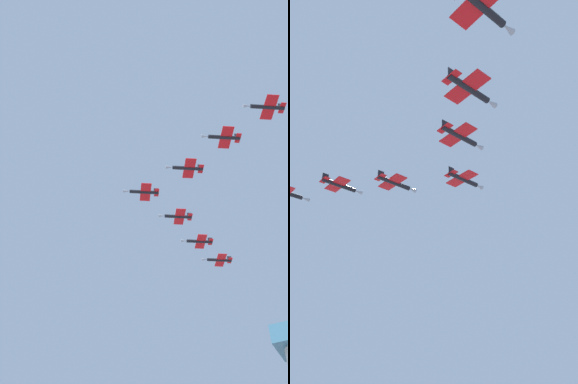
{
  "view_description": "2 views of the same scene",
  "coord_description": "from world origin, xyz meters",
  "views": [
    {
      "loc": [
        -52.11,
        96.98,
        1.75
      ],
      "look_at": [
        2.62,
        -7.99,
        111.57
      ],
      "focal_mm": 44.72,
      "sensor_mm": 36.0,
      "label": 1
    },
    {
      "loc": [
        -17.58,
        -90.51,
        61.83
      ],
      "look_at": [
        -5.94,
        -13.49,
        104.13
      ],
      "focal_mm": 35.25,
      "sensor_mm": 36.0,
      "label": 2
    }
  ],
  "objects": [
    {
      "name": "jet_port_trail",
      "position": [
        -5.47,
        -56.94,
        111.35
      ],
      "size": [
        11.54,
        9.19,
        2.54
      ],
      "rotation": [
        0.0,
        0.0,
        5.26
      ],
      "color": "black"
    },
    {
      "name": "jet_port_outer",
      "position": [
        -29.59,
        1.68,
        112.45
      ],
      "size": [
        11.54,
        9.19,
        2.54
      ],
      "rotation": [
        0.0,
        0.0,
        5.26
      ],
      "color": "black"
    },
    {
      "name": "jet_starboard_inner",
      "position": [
        -1.87,
        -25.4,
        111.96
      ],
      "size": [
        11.54,
        9.19,
        2.54
      ],
      "rotation": [
        0.0,
        0.0,
        5.26
      ],
      "color": "black"
    },
    {
      "name": "jet_port_inner",
      "position": [
        -14.92,
        -4.03,
        111.2
      ],
      "size": [
        11.54,
        9.19,
        2.54
      ],
      "rotation": [
        0.0,
        0.0,
        5.26
      ],
      "color": "black"
    },
    {
      "name": "jet_starboard_outer",
      "position": [
        -3.49,
        -41.06,
        110.7
      ],
      "size": [
        11.54,
        9.19,
        2.54
      ],
      "rotation": [
        0.0,
        0.0,
        5.26
      ],
      "color": "black"
    },
    {
      "name": "jet_lead",
      "position": [
        2.84,
        -7.86,
        111.58
      ],
      "size": [
        11.54,
        9.19,
        2.54
      ],
      "rotation": [
        0.0,
        0.0,
        5.26
      ],
      "color": "black"
    }
  ]
}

